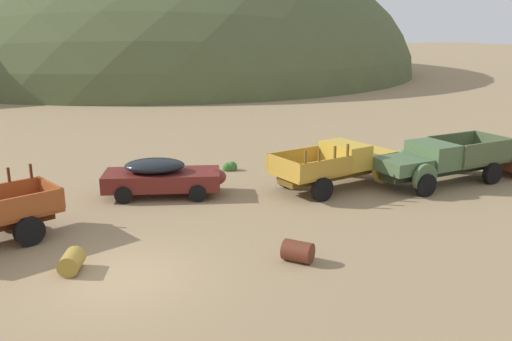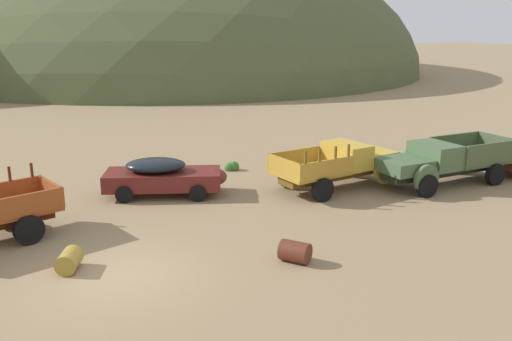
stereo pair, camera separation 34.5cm
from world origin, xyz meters
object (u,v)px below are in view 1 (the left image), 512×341
Objects in this scene: oil_drum_tipped at (298,251)px; oil_drum_spare at (72,262)px; car_oxblood at (166,176)px; truck_weathered_green at (436,162)px; truck_faded_yellow at (342,163)px.

oil_drum_tipped reaches higher than oil_drum_spare.
car_oxblood is 4.96× the size of oil_drum_spare.
truck_weathered_green is 15.83m from oil_drum_spare.
oil_drum_tipped is at bearing -57.34° from car_oxblood.
oil_drum_spare is at bearing 6.21° from truck_weathered_green.
truck_weathered_green is at bearing 3.27° from car_oxblood.
oil_drum_tipped is (-9.28, -4.84, -0.72)m from truck_weathered_green.
oil_drum_spare is at bearing -106.85° from car_oxblood.
truck_faded_yellow is 12.49m from oil_drum_spare.
oil_drum_tipped is at bearing -141.46° from truck_faded_yellow.
car_oxblood reaches higher than oil_drum_tipped.
truck_faded_yellow reaches higher than car_oxblood.
truck_faded_yellow is at bearing -25.21° from truck_weathered_green.
oil_drum_spare is (-15.54, -2.92, -0.73)m from truck_weathered_green.
car_oxblood is at bearing -19.74° from truck_weathered_green.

